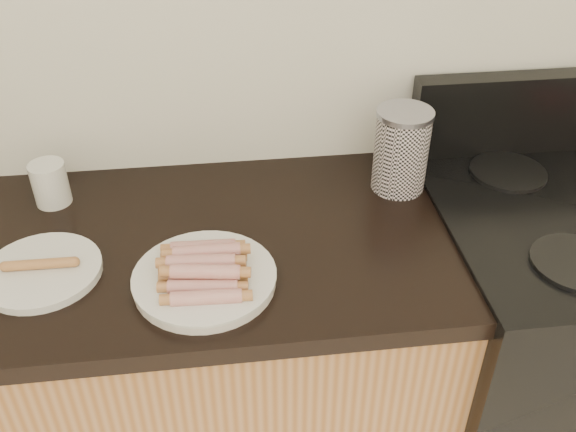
{
  "coord_description": "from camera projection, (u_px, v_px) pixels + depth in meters",
  "views": [
    {
      "loc": [
        -0.07,
        0.62,
        1.72
      ],
      "look_at": [
        0.05,
        1.62,
        1.0
      ],
      "focal_mm": 40.0,
      "sensor_mm": 36.0,
      "label": 1
    }
  ],
  "objects": [
    {
      "name": "stove",
      "position": [
        561.0,
        351.0,
        1.68
      ],
      "size": [
        0.76,
        0.65,
        0.91
      ],
      "color": "black",
      "rests_on": "floor"
    },
    {
      "name": "stove_panel",
      "position": [
        563.0,
        111.0,
        1.58
      ],
      "size": [
        0.76,
        0.06,
        0.2
      ],
      "primitive_type": "cube",
      "color": "black",
      "rests_on": "stove"
    },
    {
      "name": "burner_far_left",
      "position": [
        508.0,
        172.0,
        1.53
      ],
      "size": [
        0.18,
        0.18,
        0.01
      ],
      "primitive_type": "cylinder",
      "color": "black",
      "rests_on": "stove"
    },
    {
      "name": "main_plate",
      "position": [
        205.0,
        280.0,
        1.22
      ],
      "size": [
        0.28,
        0.28,
        0.02
      ],
      "primitive_type": "cylinder",
      "rotation": [
        0.0,
        0.0,
        -0.02
      ],
      "color": "white",
      "rests_on": "counter_slab"
    },
    {
      "name": "side_plate",
      "position": [
        42.0,
        271.0,
        1.25
      ],
      "size": [
        0.27,
        0.27,
        0.02
      ],
      "primitive_type": "cylinder",
      "rotation": [
        0.0,
        0.0,
        -0.21
      ],
      "color": "white",
      "rests_on": "counter_slab"
    },
    {
      "name": "hotdog_pile",
      "position": [
        204.0,
        268.0,
        1.21
      ],
      "size": [
        0.13,
        0.19,
        0.05
      ],
      "rotation": [
        0.0,
        0.0,
        -0.1
      ],
      "color": "#983E36",
      "rests_on": "main_plate"
    },
    {
      "name": "plain_sausages",
      "position": [
        40.0,
        264.0,
        1.23
      ],
      "size": [
        0.13,
        0.02,
        0.02
      ],
      "rotation": [
        0.0,
        0.0,
        -0.01
      ],
      "color": "#B1723F",
      "rests_on": "side_plate"
    },
    {
      "name": "canister",
      "position": [
        401.0,
        150.0,
        1.45
      ],
      "size": [
        0.13,
        0.13,
        0.2
      ],
      "rotation": [
        0.0,
        0.0,
        0.43
      ],
      "color": "white",
      "rests_on": "counter_slab"
    },
    {
      "name": "mug",
      "position": [
        50.0,
        184.0,
        1.42
      ],
      "size": [
        0.08,
        0.08,
        0.1
      ],
      "primitive_type": "cylinder",
      "rotation": [
        0.0,
        0.0,
        0.02
      ],
      "color": "white",
      "rests_on": "counter_slab"
    }
  ]
}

